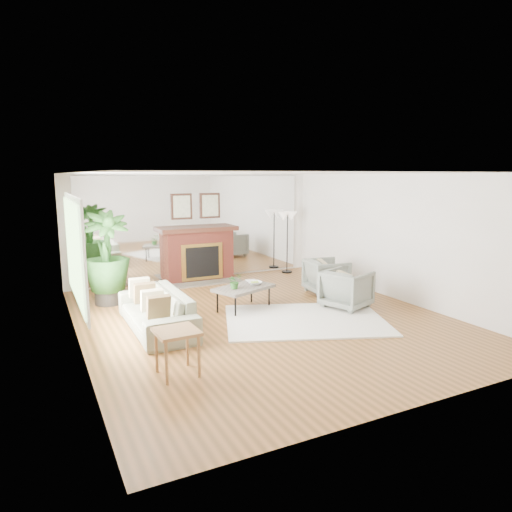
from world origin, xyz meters
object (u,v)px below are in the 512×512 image
coffee_table (244,288)px  floor_lamp (287,221)px  armchair_back (326,276)px  fireplace (199,253)px  armchair_front (347,289)px  sofa (156,310)px  potted_ficus (106,255)px  side_table (177,337)px

coffee_table → floor_lamp: floor_lamp is taller
armchair_back → floor_lamp: size_ratio=0.51×
fireplace → armchair_front: bearing=-63.5°
fireplace → sofa: bearing=-121.1°
armchair_front → fireplace: bearing=6.2°
armchair_front → floor_lamp: floor_lamp is taller
armchair_back → potted_ficus: (-4.26, 1.20, 0.60)m
coffee_table → armchair_back: 2.10m
coffee_table → floor_lamp: size_ratio=0.81×
armchair_back → armchair_front: 1.13m
armchair_front → potted_ficus: (-3.95, 2.29, 0.60)m
fireplace → potted_ficus: size_ratio=1.14×
sofa → armchair_front: 3.52m
sofa → side_table: bearing=-6.4°
armchair_front → potted_ficus: 4.61m
armchair_front → side_table: armchair_front is taller
coffee_table → potted_ficus: (-2.19, 1.52, 0.56)m
side_table → floor_lamp: size_ratio=0.38×
coffee_table → side_table: bearing=-131.4°
armchair_back → potted_ficus: bearing=82.2°
sofa → armchair_front: bearing=83.2°
coffee_table → sofa: (-1.73, -0.35, -0.09)m
potted_ficus → fireplace: bearing=26.2°
side_table → coffee_table: bearing=48.6°
fireplace → coffee_table: fireplace is taller
fireplace → armchair_front: 3.81m
side_table → potted_ficus: (-0.26, 3.71, 0.47)m
armchair_front → side_table: (-3.70, -1.42, 0.13)m
fireplace → side_table: size_ratio=3.50×
armchair_back → coffee_table: bearing=106.7°
sofa → potted_ficus: size_ratio=1.18×
fireplace → sofa: (-1.80, -2.99, -0.35)m
coffee_table → side_table: 2.92m
armchair_back → armchair_front: size_ratio=1.00×
fireplace → potted_ficus: 2.54m
armchair_front → floor_lamp: (0.61, 3.24, 0.97)m
fireplace → armchair_front: (1.69, -3.40, -0.30)m
fireplace → sofa: fireplace is taller
sofa → floor_lamp: bearing=124.5°
side_table → armchair_back: bearing=32.1°
side_table → potted_ficus: 3.75m
sofa → floor_lamp: floor_lamp is taller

